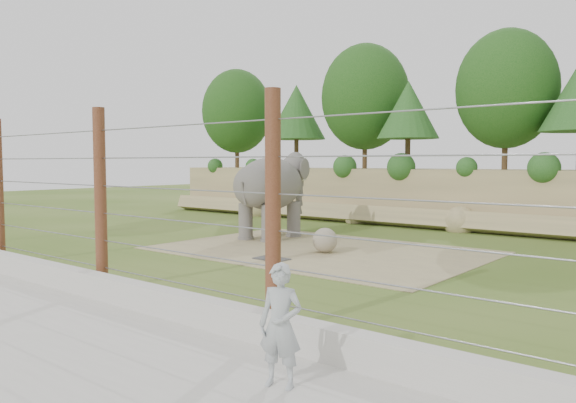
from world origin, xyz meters
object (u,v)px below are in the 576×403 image
Objects in this scene: stone_ball at (325,240)px; barrier_fence at (100,199)px; zookeeper at (281,325)px; elephant at (270,196)px.

stone_ball is 0.04× the size of barrier_fence.
barrier_fence reaches higher than zookeeper.
barrier_fence is 13.02× the size of zookeeper.
zookeeper is at bearing -54.72° from elephant.
elephant is at bearing 106.80° from barrier_fence.
elephant is 9.05m from barrier_fence.
elephant is 2.48× the size of zookeeper.
zookeeper is (6.55, -1.65, -1.21)m from barrier_fence.
elephant is 0.19× the size of barrier_fence.
stone_ball is at bearing -29.27° from elephant.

